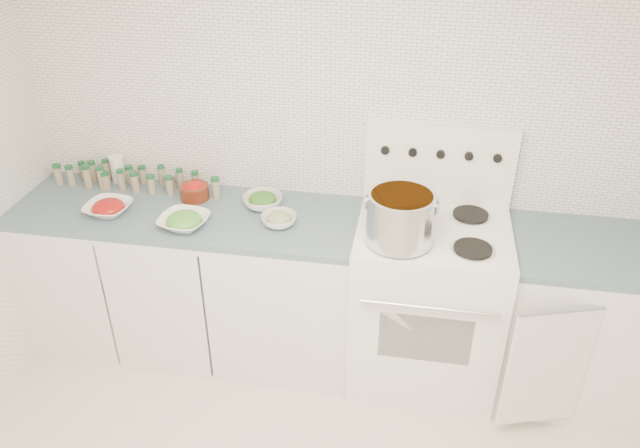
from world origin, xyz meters
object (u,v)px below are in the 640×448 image
(stock_pot, at_px, (401,216))
(bowl_snowpea, at_px, (184,221))
(bowl_tomato, at_px, (108,208))
(stove, at_px, (427,297))

(stock_pot, distance_m, bowl_snowpea, 1.09)
(stock_pot, xyz_separation_m, bowl_tomato, (-1.52, 0.07, -0.15))
(bowl_snowpea, bearing_deg, stove, 6.96)
(bowl_snowpea, bearing_deg, stock_pot, -0.59)
(stove, xyz_separation_m, bowl_tomato, (-1.69, -0.09, 0.44))
(stove, xyz_separation_m, stock_pot, (-0.17, -0.16, 0.58))
(stove, relative_size, bowl_tomato, 5.44)
(stove, height_order, bowl_snowpea, stove)
(stock_pot, relative_size, bowl_tomato, 1.36)
(stove, bearing_deg, bowl_tomato, -176.95)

